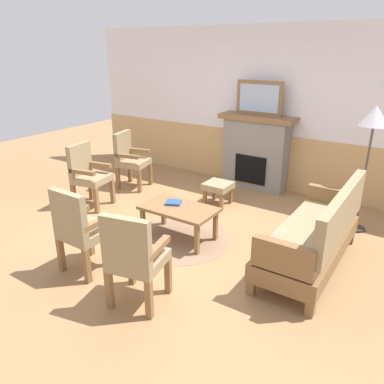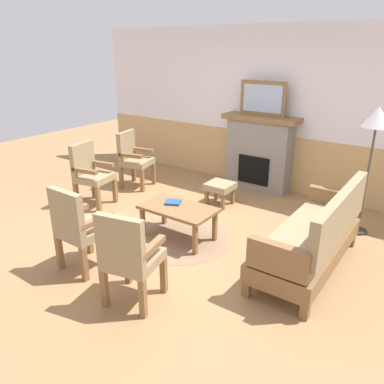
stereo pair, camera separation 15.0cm
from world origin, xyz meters
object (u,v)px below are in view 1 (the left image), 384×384
Objects in this scene: framed_picture at (259,98)px; floor_lamp_by_couch at (374,124)px; couch at (314,236)px; armchair_near_fireplace at (88,173)px; fireplace at (256,152)px; armchair_front_left at (134,256)px; coffee_table at (179,211)px; armchair_by_window_left at (130,157)px; footstool at (218,187)px; book_on_table at (173,203)px; armchair_front_center at (80,227)px.

floor_lamp_by_couch is at bearing -21.80° from framed_picture.
couch is 1.84× the size of armchair_near_fireplace.
fireplace reaches higher than armchair_front_left.
coffee_table is (-0.00, -2.30, -1.17)m from framed_picture.
armchair_by_window_left is at bearing -147.85° from framed_picture.
framed_picture reaches higher than couch.
armchair_by_window_left is (-1.71, -0.14, 0.25)m from footstool.
footstool is (-0.02, 1.22, -0.17)m from book_on_table.
couch is 1.68m from floor_lamp_by_couch.
armchair_front_left is (0.44, -3.64, -1.02)m from framed_picture.
couch is 1.07× the size of floor_lamp_by_couch.
couch is 1.88× the size of coffee_table.
armchair_by_window_left is at bearing -147.86° from fireplace.
framed_picture reaches higher than armchair_front_center.
couch is (1.65, -2.04, -1.16)m from framed_picture.
coffee_table is 0.57× the size of floor_lamp_by_couch.
book_on_table is at bearing -31.85° from armchair_by_window_left.
armchair_near_fireplace is 0.58× the size of floor_lamp_by_couch.
floor_lamp_by_couch reaches higher than armchair_by_window_left.
book_on_table is 2.69m from floor_lamp_by_couch.
couch is 1.68m from coffee_table.
framed_picture is at bearing 89.89° from coffee_table.
book_on_table is at bearing -143.37° from floor_lamp_by_couch.
floor_lamp_by_couch is at bearing -21.79° from fireplace.
floor_lamp_by_couch is at bearing 79.92° from couch.
couch is at bearing -100.08° from floor_lamp_by_couch.
book_on_table is 0.19× the size of armchair_front_center.
fireplace is 1.35× the size of coffee_table.
fireplace is 2.32m from coffee_table.
book_on_table is (-0.12, 0.05, 0.07)m from coffee_table.
armchair_by_window_left is at bearing 92.60° from armchair_near_fireplace.
armchair_near_fireplace reaches higher than book_on_table.
armchair_near_fireplace is (-1.67, -1.14, 0.25)m from footstool.
armchair_by_window_left is at bearing -173.63° from floor_lamp_by_couch.
fireplace is 3.66m from armchair_front_left.
armchair_front_left is at bearing -83.12° from fireplace.
armchair_front_left reaches higher than coffee_table.
coffee_table is 0.98× the size of armchair_front_center.
coffee_table is at bearing -31.35° from armchair_by_window_left.
footstool is (-0.15, -1.03, -1.28)m from framed_picture.
armchair_near_fireplace reaches higher than footstool.
floor_lamp_by_couch reaches higher than fireplace.
fireplace is 1.62× the size of framed_picture.
framed_picture reaches higher than book_on_table.
footstool is at bearing 4.73° from armchair_by_window_left.
framed_picture is 1.64m from footstool.
armchair_by_window_left reaches higher than coffee_table.
fireplace reaches higher than armchair_front_center.
floor_lamp_by_couch reaches higher than armchair_front_left.
armchair_front_left is at bearing -77.30° from footstool.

